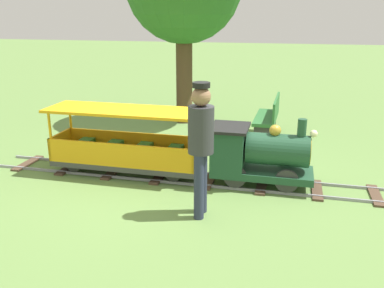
# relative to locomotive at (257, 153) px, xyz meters

# --- Properties ---
(ground_plane) EXTENTS (60.00, 60.00, 0.00)m
(ground_plane) POSITION_rel_locomotive_xyz_m (0.00, -1.19, -0.48)
(ground_plane) COLOR #608442
(track) EXTENTS (0.69, 6.05, 0.04)m
(track) POSITION_rel_locomotive_xyz_m (0.00, -1.04, -0.47)
(track) COLOR gray
(track) RESTS_ON ground_plane
(locomotive) EXTENTS (0.65, 1.45, 0.97)m
(locomotive) POSITION_rel_locomotive_xyz_m (0.00, 0.00, 0.00)
(locomotive) COLOR #1E472D
(locomotive) RESTS_ON ground_plane
(passenger_car) EXTENTS (0.75, 2.35, 0.97)m
(passenger_car) POSITION_rel_locomotive_xyz_m (0.00, -1.94, -0.06)
(passenger_car) COLOR #3F3F3F
(passenger_car) RESTS_ON ground_plane
(conductor_person) EXTENTS (0.30, 0.30, 1.62)m
(conductor_person) POSITION_rel_locomotive_xyz_m (1.06, -0.56, 0.47)
(conductor_person) COLOR #282D47
(conductor_person) RESTS_ON ground_plane
(park_bench) EXTENTS (1.31, 0.43, 0.82)m
(park_bench) POSITION_rel_locomotive_xyz_m (-2.39, 0.02, -0.07)
(park_bench) COLOR #2D6B33
(park_bench) RESTS_ON ground_plane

